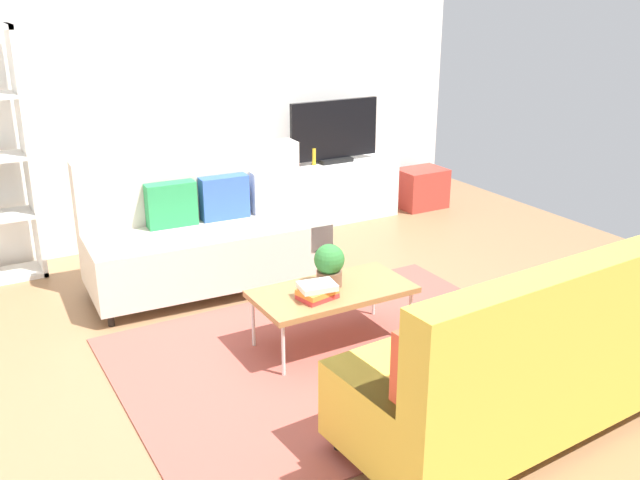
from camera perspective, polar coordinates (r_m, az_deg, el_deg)
The scene contains 16 objects.
ground_plane at distance 4.94m, azimuth -0.64°, elevation -9.07°, with size 7.68×7.68×0.00m, color #936B47.
wall_far at distance 6.97m, azimuth -12.18°, elevation 11.71°, with size 6.40×0.12×2.90m, color white.
area_rug at distance 4.89m, azimuth 1.68°, elevation -9.35°, with size 2.90×2.20×0.01m, color #9E4C42.
couch_beige at distance 5.92m, azimuth -9.25°, elevation 0.48°, with size 1.94×0.93×1.10m.
couch_green at distance 4.03m, azimuth 15.19°, elevation -9.80°, with size 1.95×0.96×1.10m.
coffee_table at distance 4.89m, azimuth 1.01°, elevation -4.25°, with size 1.10×0.56×0.42m.
tv_console at distance 7.55m, azimuth 1.04°, elevation 3.99°, with size 1.40×0.44×0.64m, color silver.
tv at distance 7.39m, azimuth 1.15°, elevation 8.67°, with size 1.00×0.20×0.64m.
storage_trunk at distance 8.10m, azimuth 8.13°, elevation 4.16°, with size 0.52×0.40×0.44m, color #B2382D.
potted_plant at distance 4.87m, azimuth 0.75°, elevation -1.97°, with size 0.21×0.21×0.30m.
table_book_0 at distance 4.73m, azimuth -0.22°, elevation -4.54°, with size 0.24×0.18×0.03m, color red.
table_book_1 at distance 4.72m, azimuth -0.22°, elevation -4.15°, with size 0.24×0.18×0.04m, color orange.
table_book_2 at distance 4.70m, azimuth -0.22°, elevation -3.73°, with size 0.24×0.18×0.04m, color silver.
vase_0 at distance 7.23m, azimuth -3.13°, elevation 6.48°, with size 0.09×0.09×0.16m, color silver.
vase_1 at distance 7.29m, azimuth -2.09°, elevation 6.74°, with size 0.12×0.12×0.19m, color #B24C4C.
bottle_0 at distance 7.29m, azimuth -0.50°, elevation 6.72°, with size 0.04×0.04×0.17m, color gold.
Camera 1 is at (-2.09, -3.78, 2.40)m, focal length 39.81 mm.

